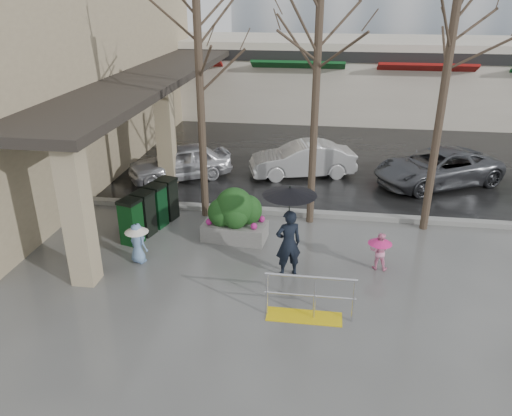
% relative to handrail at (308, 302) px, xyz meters
% --- Properties ---
extents(ground, '(120.00, 120.00, 0.00)m').
position_rel_handrail_xyz_m(ground, '(-1.36, 1.20, -0.38)').
color(ground, '#51514F').
rests_on(ground, ground).
extents(street_asphalt, '(120.00, 36.00, 0.01)m').
position_rel_handrail_xyz_m(street_asphalt, '(-1.36, 23.20, -0.37)').
color(street_asphalt, black).
rests_on(street_asphalt, ground).
extents(curb, '(120.00, 0.30, 0.15)m').
position_rel_handrail_xyz_m(curb, '(-1.36, 5.20, -0.30)').
color(curb, gray).
rests_on(curb, ground).
extents(near_building, '(6.00, 18.00, 8.00)m').
position_rel_handrail_xyz_m(near_building, '(-10.36, 9.20, 3.62)').
color(near_building, tan).
rests_on(near_building, ground).
extents(canopy_slab, '(2.80, 18.00, 0.25)m').
position_rel_handrail_xyz_m(canopy_slab, '(-6.16, 9.20, 3.25)').
color(canopy_slab, '#2D2823').
rests_on(canopy_slab, pillar_front).
extents(pillar_front, '(0.55, 0.55, 3.50)m').
position_rel_handrail_xyz_m(pillar_front, '(-5.26, 0.70, 1.37)').
color(pillar_front, tan).
rests_on(pillar_front, ground).
extents(pillar_back, '(0.55, 0.55, 3.50)m').
position_rel_handrail_xyz_m(pillar_back, '(-5.26, 7.20, 1.37)').
color(pillar_back, tan).
rests_on(pillar_back, ground).
extents(storefront_row, '(34.00, 6.74, 4.00)m').
position_rel_handrail_xyz_m(storefront_row, '(0.64, 19.17, 1.64)').
color(storefront_row, beige).
rests_on(storefront_row, ground).
extents(handrail, '(1.90, 0.50, 1.03)m').
position_rel_handrail_xyz_m(handrail, '(0.00, 0.00, 0.00)').
color(handrail, yellow).
rests_on(handrail, ground).
extents(tree_west, '(3.20, 3.20, 6.80)m').
position_rel_handrail_xyz_m(tree_west, '(-3.36, 4.80, 4.71)').
color(tree_west, '#382B21').
rests_on(tree_west, ground).
extents(tree_midwest, '(3.20, 3.20, 7.00)m').
position_rel_handrail_xyz_m(tree_midwest, '(-0.16, 4.80, 4.86)').
color(tree_midwest, '#382B21').
rests_on(tree_midwest, ground).
extents(tree_mideast, '(3.20, 3.20, 6.50)m').
position_rel_handrail_xyz_m(tree_mideast, '(3.14, 4.80, 4.48)').
color(tree_mideast, '#382B21').
rests_on(tree_mideast, ground).
extents(woman, '(1.27, 1.27, 2.32)m').
position_rel_handrail_xyz_m(woman, '(-0.56, 1.68, 1.01)').
color(woman, black).
rests_on(woman, ground).
extents(child_pink, '(0.59, 0.59, 0.97)m').
position_rel_handrail_xyz_m(child_pink, '(1.64, 2.29, 0.19)').
color(child_pink, '#FB99C2').
rests_on(child_pink, ground).
extents(child_blue, '(0.61, 0.60, 1.07)m').
position_rel_handrail_xyz_m(child_blue, '(-4.36, 1.75, 0.26)').
color(child_blue, '#6E93C4').
rests_on(child_blue, ground).
extents(planter, '(1.81, 1.06, 1.52)m').
position_rel_handrail_xyz_m(planter, '(-2.16, 3.36, 0.35)').
color(planter, gray).
rests_on(planter, ground).
extents(news_boxes, '(1.11, 2.33, 1.27)m').
position_rel_handrail_xyz_m(news_boxes, '(-4.66, 3.57, 0.26)').
color(news_boxes, '#0E3E17').
rests_on(news_boxes, ground).
extents(car_a, '(3.95, 3.13, 1.26)m').
position_rel_handrail_xyz_m(car_a, '(-5.03, 7.84, 0.25)').
color(car_a, silver).
rests_on(car_a, ground).
extents(car_b, '(4.04, 2.34, 1.26)m').
position_rel_handrail_xyz_m(car_b, '(-0.64, 8.78, 0.25)').
color(car_b, silver).
rests_on(car_b, ground).
extents(car_c, '(4.99, 3.93, 1.26)m').
position_rel_handrail_xyz_m(car_c, '(4.13, 8.55, 0.25)').
color(car_c, '#4F5156').
rests_on(car_c, ground).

